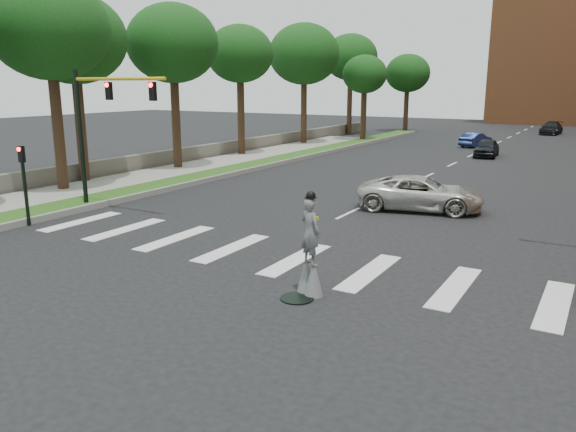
{
  "coord_description": "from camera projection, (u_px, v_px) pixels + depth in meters",
  "views": [
    {
      "loc": [
        9.86,
        -14.27,
        5.6
      ],
      "look_at": [
        1.56,
        0.0,
        1.7
      ],
      "focal_mm": 35.0,
      "sensor_mm": 36.0,
      "label": 1
    }
  ],
  "objects": [
    {
      "name": "manhole",
      "position": [
        297.0,
        298.0,
        14.96
      ],
      "size": [
        0.9,
        0.9,
        0.04
      ],
      "primitive_type": "cylinder",
      "color": "black",
      "rests_on": "ground"
    },
    {
      "name": "grass_median",
      "position": [
        271.0,
        161.0,
        40.54
      ],
      "size": [
        2.0,
        60.0,
        0.25
      ],
      "primitive_type": "cube",
      "color": "#214B15",
      "rests_on": "ground"
    },
    {
      "name": "suv_crossing",
      "position": [
        420.0,
        193.0,
        25.37
      ],
      "size": [
        5.95,
        3.69,
        1.54
      ],
      "primitive_type": "imported",
      "rotation": [
        0.0,
        0.0,
        1.79
      ],
      "color": "beige",
      "rests_on": "ground"
    },
    {
      "name": "tree_4",
      "position": [
        304.0,
        54.0,
        51.25
      ],
      "size": [
        6.5,
        6.5,
        11.02
      ],
      "color": "#311E13",
      "rests_on": "ground"
    },
    {
      "name": "tree_1",
      "position": [
        73.0,
        40.0,
        30.57
      ],
      "size": [
        5.77,
        5.77,
        10.46
      ],
      "color": "#311E13",
      "rests_on": "ground"
    },
    {
      "name": "tree_8",
      "position": [
        49.0,
        29.0,
        28.02
      ],
      "size": [
        6.03,
        6.03,
        10.87
      ],
      "color": "#311E13",
      "rests_on": "ground"
    },
    {
      "name": "car_mid",
      "position": [
        476.0,
        140.0,
        51.03
      ],
      "size": [
        2.34,
        4.06,
        1.27
      ],
      "primitive_type": "imported",
      "rotation": [
        0.0,
        0.0,
        2.86
      ],
      "color": "navy",
      "rests_on": "ground"
    },
    {
      "name": "traffic_signal",
      "position": [
        98.0,
        118.0,
        24.47
      ],
      "size": [
        5.3,
        0.23,
        6.2
      ],
      "color": "black",
      "rests_on": "ground"
    },
    {
      "name": "car_far",
      "position": [
        551.0,
        128.0,
        63.69
      ],
      "size": [
        2.26,
        4.89,
        1.38
      ],
      "primitive_type": "imported",
      "rotation": [
        0.0,
        0.0,
        -0.07
      ],
      "color": "black",
      "rests_on": "ground"
    },
    {
      "name": "stilt_performer",
      "position": [
        310.0,
        254.0,
        15.06
      ],
      "size": [
        0.82,
        0.66,
        2.87
      ],
      "rotation": [
        0.0,
        0.0,
        2.75
      ],
      "color": "#311E13",
      "rests_on": "ground"
    },
    {
      "name": "ground_plane",
      "position": [
        246.0,
        262.0,
        18.12
      ],
      "size": [
        160.0,
        160.0,
        0.0
      ],
      "primitive_type": "plane",
      "color": "black",
      "rests_on": "ground"
    },
    {
      "name": "tree_6",
      "position": [
        365.0,
        75.0,
        54.5
      ],
      "size": [
        4.35,
        4.35,
        8.37
      ],
      "color": "#311E13",
      "rests_on": "ground"
    },
    {
      "name": "tree_3",
      "position": [
        240.0,
        55.0,
        43.0
      ],
      "size": [
        5.16,
        5.16,
        10.04
      ],
      "color": "#311E13",
      "rests_on": "ground"
    },
    {
      "name": "secondary_signal",
      "position": [
        24.0,
        178.0,
        22.29
      ],
      "size": [
        0.25,
        0.21,
        3.23
      ],
      "color": "black",
      "rests_on": "ground"
    },
    {
      "name": "tree_7",
      "position": [
        408.0,
        74.0,
        66.0
      ],
      "size": [
        5.22,
        5.22,
        9.04
      ],
      "color": "#311E13",
      "rests_on": "ground"
    },
    {
      "name": "tree_5",
      "position": [
        351.0,
        58.0,
        61.83
      ],
      "size": [
        5.94,
        5.94,
        10.99
      ],
      "color": "#311E13",
      "rests_on": "ground"
    },
    {
      "name": "stone_wall",
      "position": [
        226.0,
        149.0,
        44.82
      ],
      "size": [
        0.5,
        56.0,
        1.1
      ],
      "primitive_type": "cube",
      "color": "#5C574E",
      "rests_on": "ground"
    },
    {
      "name": "car_near",
      "position": [
        487.0,
        148.0,
        44.05
      ],
      "size": [
        1.99,
        4.23,
        1.4
      ],
      "primitive_type": "imported",
      "rotation": [
        0.0,
        0.0,
        0.08
      ],
      "color": "black",
      "rests_on": "ground"
    },
    {
      "name": "median_curb",
      "position": [
        283.0,
        162.0,
        40.02
      ],
      "size": [
        0.2,
        60.0,
        0.28
      ],
      "primitive_type": "cube",
      "color": "gray",
      "rests_on": "ground"
    },
    {
      "name": "sidewalk_left",
      "position": [
        140.0,
        178.0,
        33.6
      ],
      "size": [
        4.0,
        60.0,
        0.18
      ],
      "primitive_type": "cube",
      "color": "gray",
      "rests_on": "ground"
    },
    {
      "name": "tree_2",
      "position": [
        173.0,
        44.0,
        35.77
      ],
      "size": [
        5.88,
        5.88,
        10.61
      ],
      "color": "#311E13",
      "rests_on": "ground"
    }
  ]
}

